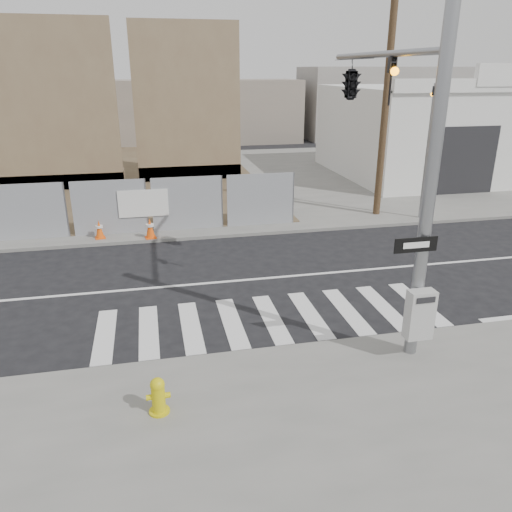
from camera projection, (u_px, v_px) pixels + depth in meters
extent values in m
plane|color=black|center=(251.00, 280.00, 14.68)|extent=(100.00, 100.00, 0.00)
cube|color=slate|center=(200.00, 180.00, 27.47)|extent=(50.00, 20.00, 0.12)
cylinder|color=gray|center=(430.00, 192.00, 9.51)|extent=(0.26, 0.26, 7.00)
cylinder|color=gray|center=(381.00, 54.00, 11.01)|extent=(0.14, 5.20, 0.14)
cube|color=#B2B2AF|center=(420.00, 315.00, 10.11)|extent=(0.55, 0.30, 1.05)
cube|color=black|center=(416.00, 245.00, 9.67)|extent=(0.90, 0.03, 0.30)
cube|color=silver|center=(416.00, 245.00, 9.65)|extent=(0.55, 0.01, 0.12)
imported|color=black|center=(391.00, 81.00, 10.65)|extent=(0.16, 0.20, 1.00)
imported|color=black|center=(351.00, 79.00, 12.67)|extent=(0.53, 2.48, 1.00)
cylinder|color=gray|center=(427.00, 153.00, 19.51)|extent=(0.12, 0.12, 5.20)
imported|color=black|center=(435.00, 86.00, 18.63)|extent=(0.16, 0.20, 1.00)
cube|color=brown|center=(52.00, 107.00, 23.75)|extent=(6.00, 0.50, 8.00)
cube|color=brown|center=(64.00, 180.00, 25.38)|extent=(6.00, 1.30, 0.80)
cube|color=brown|center=(187.00, 104.00, 25.95)|extent=(5.50, 0.50, 8.00)
cube|color=brown|center=(190.00, 171.00, 27.58)|extent=(5.50, 1.30, 0.80)
cube|color=silver|center=(445.00, 131.00, 28.45)|extent=(12.00, 10.00, 4.80)
cube|color=black|center=(464.00, 161.00, 23.75)|extent=(3.40, 0.06, 3.20)
cylinder|color=#503C25|center=(387.00, 88.00, 19.20)|extent=(0.28, 0.28, 10.00)
cylinder|color=#CABC0B|center=(159.00, 411.00, 8.83)|extent=(0.39, 0.39, 0.04)
cylinder|color=#CABC0B|center=(159.00, 399.00, 8.74)|extent=(0.25, 0.25, 0.55)
sphere|color=#CABC0B|center=(157.00, 385.00, 8.63)|extent=(0.26, 0.26, 0.26)
cylinder|color=#CABC0B|center=(150.00, 397.00, 8.69)|extent=(0.13, 0.11, 0.10)
cylinder|color=#CABC0B|center=(167.00, 395.00, 8.75)|extent=(0.13, 0.11, 0.10)
cube|color=#F2540C|center=(100.00, 238.00, 17.91)|extent=(0.41, 0.41, 0.03)
cone|color=#F2540C|center=(99.00, 229.00, 17.80)|extent=(0.36, 0.36, 0.67)
cylinder|color=silver|center=(99.00, 227.00, 17.76)|extent=(0.26, 0.26, 0.08)
cube|color=#FD550D|center=(151.00, 237.00, 17.94)|extent=(0.43, 0.43, 0.03)
cone|color=#FD550D|center=(150.00, 228.00, 17.81)|extent=(0.38, 0.38, 0.74)
cylinder|color=silver|center=(150.00, 225.00, 17.78)|extent=(0.28, 0.28, 0.08)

